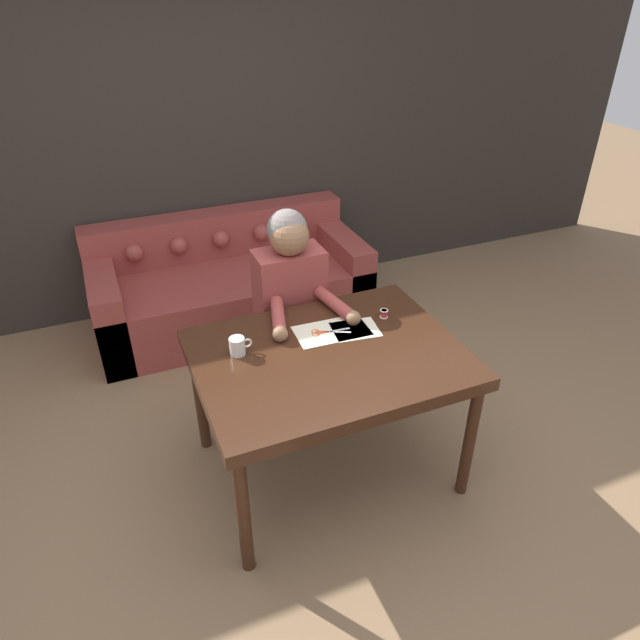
% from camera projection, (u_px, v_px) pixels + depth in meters
% --- Properties ---
extents(ground_plane, '(16.00, 16.00, 0.00)m').
position_uv_depth(ground_plane, '(305.00, 477.00, 3.11)').
color(ground_plane, '#846647').
extents(wall_back, '(8.00, 0.06, 2.60)m').
position_uv_depth(wall_back, '(192.00, 138.00, 4.15)').
color(wall_back, '#2D2823').
rests_on(wall_back, ground_plane).
extents(dining_table, '(1.29, 0.98, 0.77)m').
position_uv_depth(dining_table, '(329.00, 365.00, 2.81)').
color(dining_table, '#381E11').
rests_on(dining_table, ground_plane).
extents(couch, '(2.00, 0.90, 0.78)m').
position_uv_depth(couch, '(230.00, 286.00, 4.36)').
color(couch, brown).
rests_on(couch, ground_plane).
extents(person, '(0.48, 0.62, 1.27)m').
position_uv_depth(person, '(291.00, 311.00, 3.33)').
color(person, '#33281E').
rests_on(person, ground_plane).
extents(pattern_paper_main, '(0.39, 0.23, 0.00)m').
position_uv_depth(pattern_paper_main, '(332.00, 331.00, 2.93)').
color(pattern_paper_main, beige).
rests_on(pattern_paper_main, dining_table).
extents(pattern_paper_offcut, '(0.26, 0.22, 0.00)m').
position_uv_depth(pattern_paper_offcut, '(355.00, 330.00, 2.94)').
color(pattern_paper_offcut, beige).
rests_on(pattern_paper_offcut, dining_table).
extents(scissors, '(0.20, 0.11, 0.01)m').
position_uv_depth(scissors, '(324.00, 332.00, 2.92)').
color(scissors, silver).
rests_on(scissors, dining_table).
extents(mug, '(0.11, 0.08, 0.09)m').
position_uv_depth(mug, '(238.00, 346.00, 2.74)').
color(mug, silver).
rests_on(mug, dining_table).
extents(thread_spool, '(0.04, 0.04, 0.05)m').
position_uv_depth(thread_spool, '(384.00, 314.00, 3.04)').
color(thread_spool, red).
rests_on(thread_spool, dining_table).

